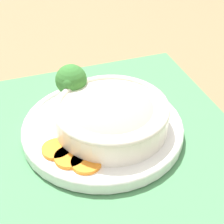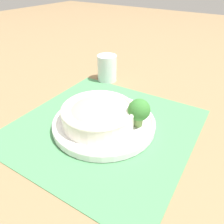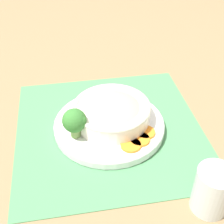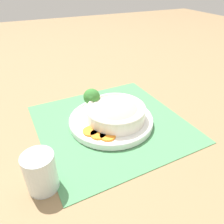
# 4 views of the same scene
# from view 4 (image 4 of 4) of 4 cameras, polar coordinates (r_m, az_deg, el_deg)

# --- Properties ---
(ground_plane) EXTENTS (4.00, 4.00, 0.00)m
(ground_plane) POSITION_cam_4_polar(r_m,az_deg,el_deg) (0.73, -0.23, -3.00)
(ground_plane) COLOR #8C704C
(placemat) EXTENTS (0.48, 0.48, 0.00)m
(placemat) POSITION_cam_4_polar(r_m,az_deg,el_deg) (0.73, -0.24, -2.87)
(placemat) COLOR #4C8C59
(placemat) RESTS_ON ground_plane
(plate) EXTENTS (0.27, 0.27, 0.02)m
(plate) POSITION_cam_4_polar(r_m,az_deg,el_deg) (0.72, -0.24, -2.01)
(plate) COLOR white
(plate) RESTS_ON placemat
(bowl) EXTENTS (0.19, 0.19, 0.05)m
(bowl) POSITION_cam_4_polar(r_m,az_deg,el_deg) (0.70, 1.02, 0.09)
(bowl) COLOR silver
(bowl) RESTS_ON plate
(broccoli_floret) EXTENTS (0.06, 0.06, 0.08)m
(broccoli_floret) POSITION_cam_4_polar(r_m,az_deg,el_deg) (0.75, -5.32, 3.85)
(broccoli_floret) COLOR #759E51
(broccoli_floret) RESTS_ON plate
(carrot_slice_near) EXTENTS (0.05, 0.05, 0.01)m
(carrot_slice_near) POSITION_cam_4_polar(r_m,az_deg,el_deg) (0.66, -5.62, -4.99)
(carrot_slice_near) COLOR orange
(carrot_slice_near) RESTS_ON plate
(carrot_slice_middle) EXTENTS (0.05, 0.05, 0.01)m
(carrot_slice_middle) POSITION_cam_4_polar(r_m,az_deg,el_deg) (0.65, -3.58, -5.83)
(carrot_slice_middle) COLOR orange
(carrot_slice_middle) RESTS_ON plate
(carrot_slice_far) EXTENTS (0.05, 0.05, 0.01)m
(carrot_slice_far) POSITION_cam_4_polar(r_m,az_deg,el_deg) (0.64, -1.13, -6.25)
(carrot_slice_far) COLOR orange
(carrot_slice_far) RESTS_ON plate
(water_glass) EXTENTS (0.07, 0.07, 0.10)m
(water_glass) POSITION_cam_4_polar(r_m,az_deg,el_deg) (0.53, -18.02, -15.09)
(water_glass) COLOR silver
(water_glass) RESTS_ON ground_plane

